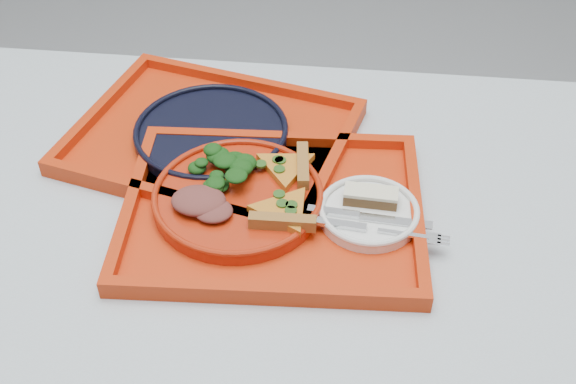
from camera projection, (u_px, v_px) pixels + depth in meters
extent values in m
cube|color=#A9B4BD|center=(258.00, 210.00, 1.14)|extent=(1.60, 0.80, 0.03)
cube|color=#BD2B09|center=(273.00, 213.00, 1.10)|extent=(0.47, 0.37, 0.01)
cube|color=#BD2B09|center=(212.00, 140.00, 1.23)|extent=(0.52, 0.45, 0.01)
cylinder|color=#AB230B|center=(238.00, 199.00, 1.10)|extent=(0.26, 0.26, 0.02)
cylinder|color=white|center=(369.00, 214.00, 1.08)|extent=(0.15, 0.15, 0.01)
cylinder|color=black|center=(211.00, 134.00, 1.22)|extent=(0.26, 0.26, 0.02)
ellipsoid|color=black|center=(217.00, 166.00, 1.11)|extent=(0.09, 0.08, 0.04)
ellipsoid|color=brown|center=(199.00, 201.00, 1.07)|extent=(0.08, 0.07, 0.02)
cube|color=#4D2F19|center=(371.00, 197.00, 1.09)|extent=(0.08, 0.04, 0.02)
cube|color=beige|center=(371.00, 192.00, 1.08)|extent=(0.08, 0.04, 0.01)
cube|color=silver|center=(369.00, 217.00, 1.06)|extent=(0.19, 0.03, 0.01)
cube|color=silver|center=(376.00, 230.00, 1.04)|extent=(0.19, 0.04, 0.01)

